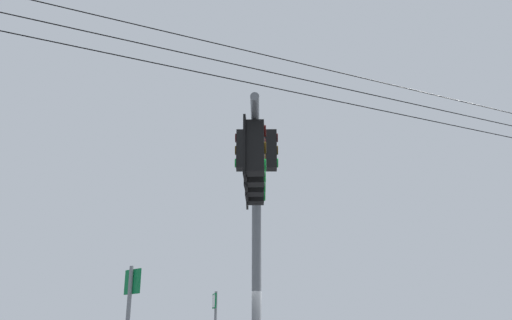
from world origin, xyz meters
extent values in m
cylinder|color=slate|center=(-0.77, 0.36, 2.81)|extent=(0.20, 0.20, 5.62)
cylinder|color=slate|center=(-1.66, -1.35, 5.04)|extent=(1.90, 3.47, 0.14)
cube|color=black|center=(-0.50, 0.22, 5.59)|extent=(0.40, 0.40, 0.90)
cube|color=black|center=(-0.65, 0.30, 5.59)|extent=(0.24, 0.41, 1.04)
cylinder|color=#360503|center=(-0.36, 0.14, 5.89)|extent=(0.12, 0.19, 0.20)
cylinder|color=#3C2703|center=(-0.36, 0.14, 5.59)|extent=(0.12, 0.19, 0.20)
cylinder|color=green|center=(-0.36, 0.14, 5.29)|extent=(0.12, 0.19, 0.20)
cube|color=black|center=(-1.03, 0.49, 5.59)|extent=(0.40, 0.40, 0.90)
cube|color=black|center=(-0.88, 0.42, 5.59)|extent=(0.24, 0.41, 1.04)
cylinder|color=#360503|center=(-1.18, 0.57, 5.89)|extent=(0.12, 0.19, 0.20)
cylinder|color=#3C2703|center=(-1.18, 0.57, 5.59)|extent=(0.12, 0.19, 0.20)
cylinder|color=green|center=(-1.18, 0.57, 5.29)|extent=(0.12, 0.19, 0.20)
cube|color=black|center=(-1.33, -0.72, 4.49)|extent=(0.40, 0.40, 0.90)
cube|color=black|center=(-1.48, -0.64, 4.49)|extent=(0.24, 0.41, 1.04)
cylinder|color=#360503|center=(-1.18, -0.79, 4.79)|extent=(0.12, 0.19, 0.20)
cylinder|color=#3C2703|center=(-1.18, -0.79, 4.49)|extent=(0.12, 0.19, 0.20)
cylinder|color=green|center=(-1.18, -0.79, 4.19)|extent=(0.12, 0.19, 0.20)
cube|color=black|center=(-1.61, -1.25, 4.49)|extent=(0.41, 0.41, 0.90)
cube|color=black|center=(-1.76, -1.17, 4.49)|extent=(0.25, 0.41, 1.04)
cylinder|color=#360503|center=(-1.46, -1.33, 4.79)|extent=(0.12, 0.19, 0.20)
cylinder|color=#3C2703|center=(-1.46, -1.33, 4.49)|extent=(0.12, 0.19, 0.20)
cylinder|color=green|center=(-1.46, -1.33, 4.19)|extent=(0.12, 0.19, 0.20)
cube|color=black|center=(-1.89, -1.79, 4.49)|extent=(0.41, 0.41, 0.90)
cube|color=black|center=(-2.04, -1.71, 4.49)|extent=(0.26, 0.40, 1.04)
cylinder|color=#360503|center=(-1.75, -1.88, 4.79)|extent=(0.13, 0.19, 0.20)
cylinder|color=#3C2703|center=(-1.75, -1.88, 4.49)|extent=(0.13, 0.19, 0.20)
cylinder|color=green|center=(-1.75, -1.88, 4.19)|extent=(0.13, 0.19, 0.20)
cube|color=black|center=(-2.17, -2.33, 4.49)|extent=(0.41, 0.41, 0.90)
cube|color=black|center=(-2.32, -2.25, 4.49)|extent=(0.25, 0.40, 1.04)
cylinder|color=#360503|center=(-2.03, -2.41, 4.79)|extent=(0.12, 0.19, 0.20)
cylinder|color=#3C2703|center=(-2.03, -2.41, 4.49)|extent=(0.12, 0.19, 0.20)
cylinder|color=green|center=(-2.03, -2.41, 4.19)|extent=(0.12, 0.19, 0.20)
cube|color=#0C7238|center=(-3.61, -0.63, 2.42)|extent=(0.18, 0.37, 0.41)
cube|color=white|center=(-3.59, -0.62, 2.42)|extent=(0.14, 0.31, 0.35)
cube|color=#0C7238|center=(-0.67, 2.78, 2.52)|extent=(0.07, 0.28, 0.35)
cube|color=white|center=(-0.69, 2.78, 2.52)|extent=(0.04, 0.22, 0.29)
cylinder|color=black|center=(0.65, 0.34, 7.27)|extent=(31.25, 0.41, 0.72)
cylinder|color=black|center=(0.65, 0.34, 7.67)|extent=(31.25, 0.41, 0.72)
cylinder|color=black|center=(0.65, 0.34, 8.10)|extent=(31.25, 0.41, 0.72)
camera|label=1|loc=(-6.05, -9.93, 1.23)|focal=38.83mm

